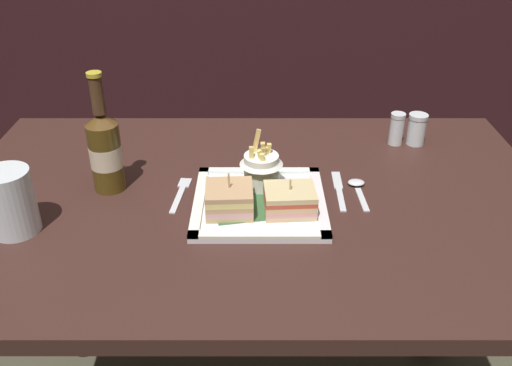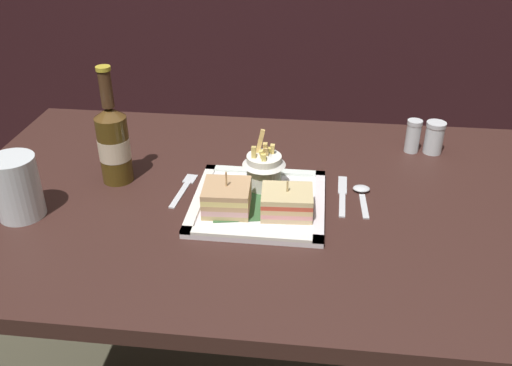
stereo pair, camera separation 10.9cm
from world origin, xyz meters
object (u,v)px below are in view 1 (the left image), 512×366
(square_plate, at_px, (260,202))
(fork, at_px, (181,193))
(pepper_shaker, at_px, (417,131))
(salt_shaker, at_px, (397,131))
(sandwich_half_left, at_px, (230,199))
(knife, at_px, (339,189))
(dining_table, at_px, (252,254))
(beer_bottle, at_px, (106,150))
(fries_cup, at_px, (262,165))
(sandwich_half_right, at_px, (290,200))
(spoon, at_px, (358,187))
(water_glass, at_px, (12,206))

(square_plate, xyz_separation_m, fork, (-0.16, 0.05, -0.00))
(pepper_shaker, bearing_deg, salt_shaker, 180.00)
(sandwich_half_left, distance_m, knife, 0.25)
(dining_table, bearing_deg, beer_bottle, 174.07)
(fries_cup, distance_m, pepper_shaker, 0.44)
(sandwich_half_right, height_order, spoon, sandwich_half_right)
(pepper_shaker, bearing_deg, water_glass, -156.09)
(fries_cup, xyz_separation_m, knife, (0.16, 0.00, -0.06))
(spoon, xyz_separation_m, salt_shaker, (0.12, 0.22, 0.03))
(knife, bearing_deg, sandwich_half_right, -138.03)
(fries_cup, relative_size, pepper_shaker, 1.57)
(dining_table, xyz_separation_m, spoon, (0.22, 0.03, 0.15))
(sandwich_half_left, bearing_deg, fries_cup, 56.71)
(dining_table, distance_m, pepper_shaker, 0.50)
(beer_bottle, bearing_deg, fries_cup, -1.92)
(fork, relative_size, salt_shaker, 1.76)
(spoon, distance_m, salt_shaker, 0.25)
(beer_bottle, distance_m, spoon, 0.52)
(spoon, height_order, salt_shaker, salt_shaker)
(salt_shaker, bearing_deg, fork, -154.52)
(sandwich_half_right, height_order, knife, sandwich_half_right)
(beer_bottle, xyz_separation_m, pepper_shaker, (0.69, 0.21, -0.06))
(water_glass, bearing_deg, square_plate, 10.81)
(beer_bottle, distance_m, pepper_shaker, 0.72)
(sandwich_half_right, height_order, fork, sandwich_half_right)
(square_plate, relative_size, sandwich_half_left, 2.79)
(water_glass, bearing_deg, fork, 24.76)
(beer_bottle, bearing_deg, square_plate, -12.47)
(dining_table, height_order, sandwich_half_right, sandwich_half_right)
(fork, xyz_separation_m, spoon, (0.37, 0.02, 0.00))
(fries_cup, relative_size, knife, 0.75)
(square_plate, bearing_deg, knife, 20.45)
(sandwich_half_left, bearing_deg, sandwich_half_right, -0.00)
(fries_cup, height_order, fork, fries_cup)
(fries_cup, relative_size, water_glass, 0.97)
(fork, xyz_separation_m, pepper_shaker, (0.54, 0.23, 0.03))
(square_plate, distance_m, knife, 0.18)
(square_plate, xyz_separation_m, water_glass, (-0.45, -0.09, 0.05))
(square_plate, distance_m, water_glass, 0.46)
(knife, distance_m, salt_shaker, 0.27)
(beer_bottle, height_order, spoon, beer_bottle)
(square_plate, xyz_separation_m, salt_shaker, (0.33, 0.28, 0.03))
(beer_bottle, bearing_deg, dining_table, -5.93)
(dining_table, xyz_separation_m, square_plate, (0.02, -0.04, 0.16))
(square_plate, bearing_deg, salt_shaker, 40.41)
(sandwich_half_left, relative_size, sandwich_half_right, 0.92)
(sandwich_half_right, xyz_separation_m, salt_shaker, (0.27, 0.32, 0.00))
(water_glass, xyz_separation_m, pepper_shaker, (0.82, 0.37, -0.02))
(fries_cup, xyz_separation_m, pepper_shaker, (0.37, 0.22, -0.03))
(beer_bottle, relative_size, salt_shaker, 3.19)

